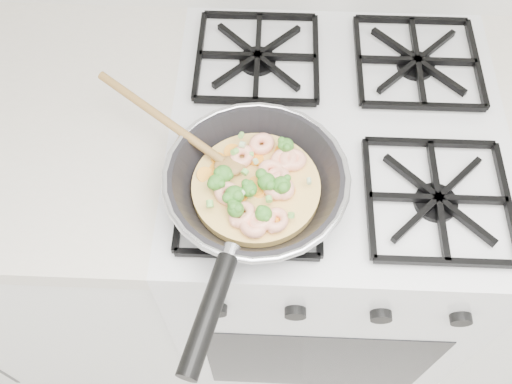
{
  "coord_description": "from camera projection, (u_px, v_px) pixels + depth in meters",
  "views": [
    {
      "loc": [
        -0.12,
        1.09,
        1.69
      ],
      "look_at": [
        -0.14,
        1.54,
        0.93
      ],
      "focal_mm": 39.12,
      "sensor_mm": 36.0,
      "label": 1
    }
  ],
  "objects": [
    {
      "name": "skillet",
      "position": [
        255.0,
        186.0,
        0.86
      ],
      "size": [
        0.41,
        0.47,
        0.09
      ],
      "rotation": [
        0.0,
        0.0,
        0.21
      ],
      "color": "black",
      "rests_on": "stove"
    },
    {
      "name": "stove",
      "position": [
        316.0,
        238.0,
        1.36
      ],
      "size": [
        0.6,
        0.6,
        0.92
      ],
      "color": "white",
      "rests_on": "ground"
    }
  ]
}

